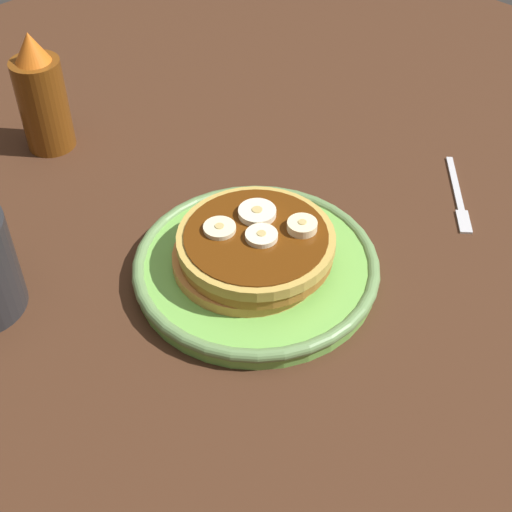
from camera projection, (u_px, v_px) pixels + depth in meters
ground_plane at (256, 286)px, 70.53cm from camera, size 140.00×140.00×3.00cm
plate at (256, 267)px, 68.73cm from camera, size 23.24×23.24×2.10cm
pancake_stack at (255, 247)px, 67.26cm from camera, size 14.82×15.29×3.48cm
banana_slice_0 at (258, 239)px, 65.19cm from camera, size 2.95×2.95×0.76cm
banana_slice_1 at (220, 229)px, 66.25cm from camera, size 2.99×2.99×0.69cm
banana_slice_2 at (302, 226)px, 66.21cm from camera, size 2.77×2.77×1.06cm
banana_slice_3 at (257, 213)px, 67.73cm from camera, size 3.55×3.55×0.87cm
fork at (459, 197)px, 77.79cm from camera, size 9.27×10.45×0.50cm
syrup_bottle at (42, 98)px, 81.05cm from camera, size 5.51×5.51×14.00cm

